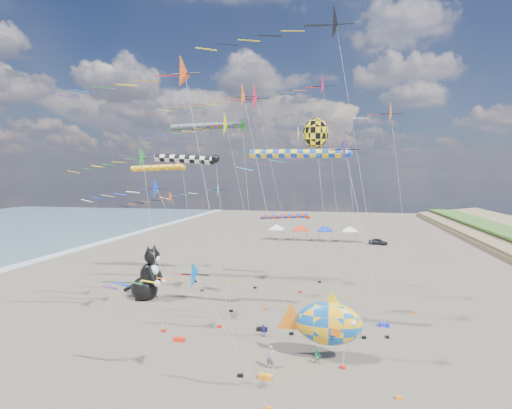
{
  "coord_description": "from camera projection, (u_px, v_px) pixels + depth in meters",
  "views": [
    {
      "loc": [
        6.66,
        -22.38,
        13.28
      ],
      "look_at": [
        -0.47,
        12.0,
        10.82
      ],
      "focal_mm": 28.0,
      "sensor_mm": 36.0,
      "label": 1
    }
  ],
  "objects": [
    {
      "name": "ground",
      "position": [
        223.0,
        396.0,
        24.14
      ],
      "size": [
        260.0,
        260.0,
        0.0
      ],
      "primitive_type": "plane",
      "color": "brown",
      "rests_on": "ground"
    },
    {
      "name": "delta_kite_0",
      "position": [
        380.0,
        115.0,
        38.17
      ],
      "size": [
        12.1,
        2.4,
        20.65
      ],
      "color": "#DD5818",
      "rests_on": "ground"
    },
    {
      "name": "delta_kite_1",
      "position": [
        335.0,
        31.0,
        32.01
      ],
      "size": [
        14.92,
        3.09,
        26.74
      ],
      "color": "black",
      "rests_on": "ground"
    },
    {
      "name": "delta_kite_2",
      "position": [
        325.0,
        153.0,
        23.69
      ],
      "size": [
        10.17,
        1.96,
        16.02
      ],
      "color": "#46178C",
      "rests_on": "ground"
    },
    {
      "name": "delta_kite_3",
      "position": [
        192.0,
        281.0,
        23.1
      ],
      "size": [
        9.68,
        1.88,
        8.53
      ],
      "color": "blue",
      "rests_on": "ground"
    },
    {
      "name": "delta_kite_4",
      "position": [
        164.0,
        191.0,
        35.31
      ],
      "size": [
        11.13,
        2.0,
        13.34
      ],
      "color": "#1533D8",
      "rests_on": "ground"
    },
    {
      "name": "delta_kite_5",
      "position": [
        163.0,
        200.0,
        46.48
      ],
      "size": [
        9.73,
        1.69,
        11.77
      ],
      "color": "#FF5916",
      "rests_on": "ground"
    },
    {
      "name": "delta_kite_6",
      "position": [
        203.0,
        192.0,
        50.1
      ],
      "size": [
        10.53,
        1.99,
        12.7
      ],
      "color": "#18B1C1",
      "rests_on": "ground"
    },
    {
      "name": "delta_kite_7",
      "position": [
        228.0,
        126.0,
        39.24
      ],
      "size": [
        11.73,
        2.66,
        19.86
      ],
      "color": "#DBE006",
      "rests_on": "ground"
    },
    {
      "name": "delta_kite_8",
      "position": [
        262.0,
        101.0,
        45.02
      ],
      "size": [
        15.15,
        3.3,
        23.65
      ],
      "color": "red",
      "rests_on": "ground"
    },
    {
      "name": "delta_kite_9",
      "position": [
        170.0,
        73.0,
        26.02
      ],
      "size": [
        13.07,
        2.39,
        21.56
      ],
      "color": "#D34814",
      "rests_on": "ground"
    },
    {
      "name": "delta_kite_10",
      "position": [
        239.0,
        100.0,
        33.07
      ],
      "size": [
        11.93,
        2.26,
        21.08
      ],
      "color": "orange",
      "rests_on": "ground"
    },
    {
      "name": "delta_kite_11",
      "position": [
        124.0,
        161.0,
        33.84
      ],
      "size": [
        9.55,
        2.07,
        15.99
      ],
      "color": "#178228",
      "rests_on": "ground"
    },
    {
      "name": "delta_kite_12",
      "position": [
        318.0,
        89.0,
        43.27
      ],
      "size": [
        10.75,
        2.49,
        24.33
      ],
      "color": "#BF1640",
      "rests_on": "ground"
    },
    {
      "name": "windsock_0",
      "position": [
        287.0,
        217.0,
        50.29
      ],
      "size": [
        7.77,
        0.66,
        8.64
      ],
      "color": "#DA400F",
      "rests_on": "ground"
    },
    {
      "name": "windsock_1",
      "position": [
        302.0,
        154.0,
        32.71
      ],
      "size": [
        9.8,
        0.76,
        15.56
      ],
      "color": "#123EBB",
      "rests_on": "ground"
    },
    {
      "name": "windsock_2",
      "position": [
        189.0,
        160.0,
        39.05
      ],
      "size": [
        7.85,
        0.8,
        15.4
      ],
      "color": "black",
      "rests_on": "ground"
    },
    {
      "name": "windsock_3",
      "position": [
        160.0,
        168.0,
        50.16
      ],
      "size": [
        8.46,
        0.77,
        14.8
      ],
      "color": "orange",
      "rests_on": "ground"
    },
    {
      "name": "windsock_4",
      "position": [
        210.0,
        127.0,
        47.19
      ],
      "size": [
        10.48,
        0.92,
        19.69
      ],
      "color": "#18881A",
      "rests_on": "ground"
    },
    {
      "name": "angelfish_kite",
      "position": [
        313.0,
        135.0,
        35.07
      ],
      "size": [
        3.74,
        3.02,
        18.42
      ],
      "color": "yellow",
      "rests_on": "ground"
    },
    {
      "name": "cat_inflatable",
      "position": [
        147.0,
        272.0,
        43.01
      ],
      "size": [
        4.81,
        3.07,
        6.01
      ],
      "primitive_type": null,
      "rotation": [
        0.0,
        0.0,
        -0.2
      ],
      "color": "black",
      "rests_on": "ground"
    },
    {
      "name": "fish_inflatable",
      "position": [
        328.0,
        323.0,
        28.62
      ],
      "size": [
        6.29,
        2.14,
        5.19
      ],
      "color": "#125BB4",
      "rests_on": "ground"
    },
    {
      "name": "person_adult",
      "position": [
        271.0,
        357.0,
        27.55
      ],
      "size": [
        0.61,
        0.43,
        1.61
      ],
      "primitive_type": "imported",
      "rotation": [
        0.0,
        0.0,
        -0.07
      ],
      "color": "gray",
      "rests_on": "ground"
    },
    {
      "name": "child_green",
      "position": [
        318.0,
        357.0,
        28.25
      ],
      "size": [
        0.53,
        0.42,
        1.04
      ],
      "primitive_type": "imported",
      "rotation": [
        0.0,
        0.0,
        0.06
      ],
      "color": "#1F8A50",
      "rests_on": "ground"
    },
    {
      "name": "child_blue",
      "position": [
        263.0,
        331.0,
        33.13
      ],
      "size": [
        0.64,
        0.5,
        1.01
      ],
      "primitive_type": "imported",
      "rotation": [
        0.0,
        0.0,
        0.5
      ],
      "color": "#2826A7",
      "rests_on": "ground"
    },
    {
      "name": "kite_bag_0",
      "position": [
        262.0,
        329.0,
        34.35
      ],
      "size": [
        0.9,
        0.44,
        0.3
      ],
      "primitive_type": "cube",
      "color": "black",
      "rests_on": "ground"
    },
    {
      "name": "kite_bag_1",
      "position": [
        384.0,
        325.0,
        35.37
      ],
      "size": [
        0.9,
        0.44,
        0.3
      ],
      "primitive_type": "cube",
      "color": "#151ED7",
      "rests_on": "ground"
    },
    {
      "name": "kite_bag_2",
      "position": [
        266.0,
        377.0,
        26.2
      ],
      "size": [
        0.9,
        0.44,
        0.3
      ],
      "primitive_type": "cube",
      "color": "orange",
      "rests_on": "ground"
    },
    {
      "name": "kite_bag_3",
      "position": [
        179.0,
        339.0,
        32.21
      ],
      "size": [
        0.9,
        0.44,
        0.3
      ],
      "primitive_type": "cube",
      "color": "red",
      "rests_on": "ground"
    },
    {
      "name": "tent_row",
      "position": [
        313.0,
        226.0,
        82.22
      ],
      "size": [
        19.2,
        4.2,
        3.8
      ],
      "color": "white",
      "rests_on": "ground"
    },
    {
      "name": "parked_car",
      "position": [
        378.0,
        242.0,
        77.83
      ],
      "size": [
        3.85,
        2.3,
        1.23
      ],
      "primitive_type": "imported",
      "rotation": [
        0.0,
        0.0,
        1.32
      ],
      "color": "#26262D",
      "rests_on": "ground"
    }
  ]
}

